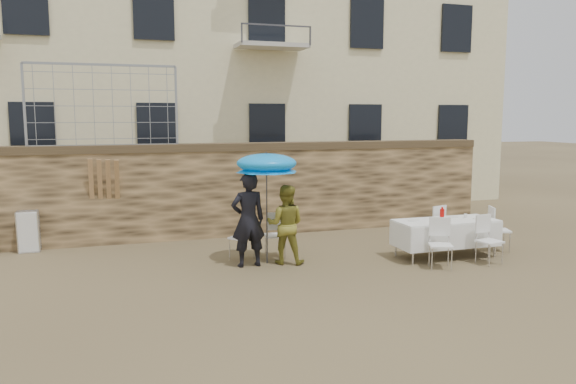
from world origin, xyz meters
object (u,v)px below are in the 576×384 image
object	(u,v)px
woman_dress	(285,224)
table_chair_side	(499,229)
banquet_table	(446,222)
umbrella	(267,166)
man_suit	(248,220)
table_chair_back	(433,226)
table_chair_front_right	(490,240)
couple_chair_right	(275,234)
couple_chair_left	(242,236)
table_chair_front_left	(441,244)
soda_bottle	(442,215)
chair_stack_right	(29,230)

from	to	relation	value
woman_dress	table_chair_side	distance (m)	4.71
banquet_table	table_chair_side	size ratio (longest dim) A/B	2.19
umbrella	banquet_table	distance (m)	3.87
man_suit	table_chair_back	xyz separation A→B (m)	(4.23, 0.27, -0.43)
woman_dress	banquet_table	bearing A→B (deg)	-164.60
umbrella	table_chair_front_right	xyz separation A→B (m)	(4.13, -1.38, -1.44)
man_suit	table_chair_front_right	bearing A→B (deg)	161.04
couple_chair_right	table_chair_front_right	xyz separation A→B (m)	(3.83, -1.83, 0.00)
couple_chair_left	table_chair_side	bearing A→B (deg)	134.43
table_chair_side	table_chair_back	bearing A→B (deg)	79.51
table_chair_front_left	table_chair_back	distance (m)	1.74
man_suit	table_chair_side	size ratio (longest dim) A/B	1.90
couple_chair_left	man_suit	bearing A→B (deg)	54.67
banquet_table	umbrella	bearing A→B (deg)	170.13
table_chair_back	couple_chair_left	bearing A→B (deg)	-19.21
couple_chair_left	table_chair_front_left	world-z (taller)	same
couple_chair_right	table_chair_back	distance (m)	3.54
couple_chair_left	couple_chair_right	distance (m)	0.70
banquet_table	soda_bottle	size ratio (longest dim) A/B	8.08
banquet_table	table_chair_back	world-z (taller)	table_chair_back
woman_dress	table_chair_front_right	world-z (taller)	woman_dress
couple_chair_left	table_chair_front_right	xyz separation A→B (m)	(4.53, -1.83, 0.00)
table_chair_side	table_chair_front_right	bearing A→B (deg)	153.13
banquet_table	table_chair_front_left	distance (m)	0.99
couple_chair_left	couple_chair_right	world-z (taller)	same
table_chair_side	table_chair_front_left	bearing A→B (deg)	132.79
woman_dress	chair_stack_right	size ratio (longest dim) A/B	1.69
woman_dress	table_chair_front_left	distance (m)	2.99
table_chair_back	chair_stack_right	distance (m)	8.73
table_chair_side	chair_stack_right	size ratio (longest dim) A/B	1.04
couple_chair_left	banquet_table	xyz separation A→B (m)	(4.03, -1.08, 0.25)
table_chair_front_left	table_chair_side	world-z (taller)	same
banquet_table	couple_chair_left	bearing A→B (deg)	164.98
table_chair_back	table_chair_side	world-z (taller)	same
banquet_table	table_chair_back	size ratio (longest dim) A/B	2.19
table_chair_front_right	table_chair_side	xyz separation A→B (m)	(0.90, 0.85, 0.00)
umbrella	chair_stack_right	distance (m)	5.43
couple_chair_left	table_chair_side	xyz separation A→B (m)	(5.43, -0.98, 0.00)
umbrella	couple_chair_right	bearing A→B (deg)	56.31
couple_chair_right	table_chair_back	size ratio (longest dim) A/B	1.00
chair_stack_right	table_chair_front_left	bearing A→B (deg)	-27.21
man_suit	soda_bottle	world-z (taller)	man_suit
banquet_table	man_suit	bearing A→B (deg)	172.48
man_suit	table_chair_front_left	world-z (taller)	man_suit
woman_dress	table_chair_front_left	bearing A→B (deg)	179.06
table_chair_front_right	table_chair_back	bearing A→B (deg)	89.53
couple_chair_left	table_chair_front_right	size ratio (longest dim) A/B	1.00
table_chair_front_right	table_chair_front_left	bearing A→B (deg)	168.57
soda_bottle	table_chair_back	world-z (taller)	soda_bottle
soda_bottle	table_chair_front_left	bearing A→B (deg)	-123.69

